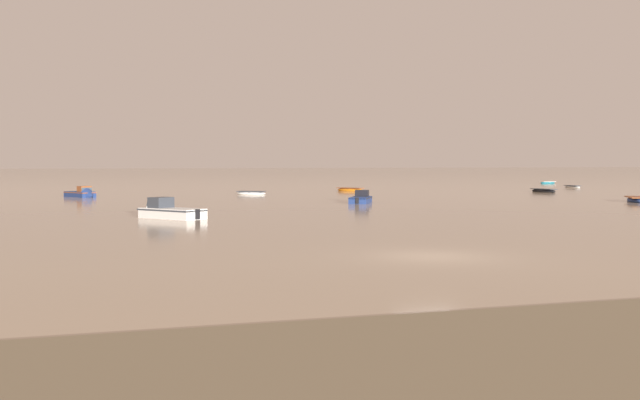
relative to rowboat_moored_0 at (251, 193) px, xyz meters
The scene contains 10 objects.
ground_plane 55.59m from the rowboat_moored_0, 95.65° to the right, with size 800.00×800.00×0.00m, color tan.
rowboat_moored_0 is the anchor object (origin of this frame).
motorboat_moored_0 19.75m from the rowboat_moored_0, 73.70° to the right, with size 3.39×4.45×1.62m.
motorboat_moored_1 34.57m from the rowboat_moored_0, 111.81° to the right, with size 4.45×5.14×1.94m.
motorboat_moored_2 17.37m from the rowboat_moored_0, behind, with size 3.42×4.56×1.66m.
rowboat_moored_2 61.30m from the rowboat_moored_0, 25.70° to the left, with size 3.18×1.64×0.48m.
rowboat_moored_3 47.09m from the rowboat_moored_0, ahead, with size 1.03×2.98×0.47m.
rowboat_moored_4 14.87m from the rowboat_moored_0, 24.04° to the left, with size 3.09×3.67×0.57m.
rowboat_moored_5 38.49m from the rowboat_moored_0, 40.82° to the right, with size 3.19×4.18×0.64m.
rowboat_moored_6 34.28m from the rowboat_moored_0, ahead, with size 1.91×3.66×0.55m.
Camera 1 is at (-12.73, -25.99, 3.54)m, focal length 43.23 mm.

